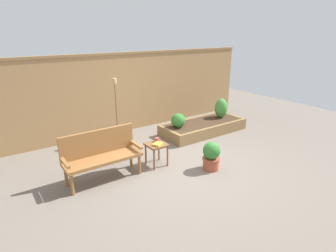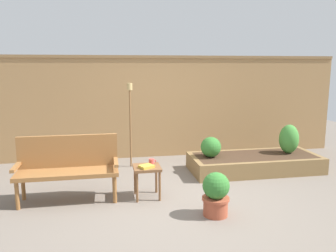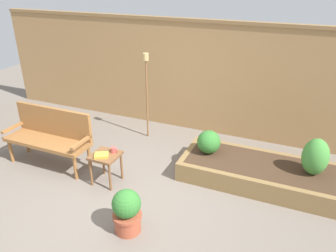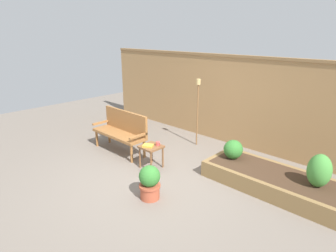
# 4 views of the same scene
# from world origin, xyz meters

# --- Properties ---
(ground_plane) EXTENTS (14.00, 14.00, 0.00)m
(ground_plane) POSITION_xyz_m (0.00, 0.00, 0.00)
(ground_plane) COLOR #70665B
(fence_back) EXTENTS (8.40, 0.14, 2.16)m
(fence_back) POSITION_xyz_m (0.00, 2.60, 1.09)
(fence_back) COLOR #A37A4C
(fence_back) RESTS_ON ground_plane
(garden_bench) EXTENTS (1.44, 0.48, 0.94)m
(garden_bench) POSITION_xyz_m (-1.49, 0.42, 0.54)
(garden_bench) COLOR #936033
(garden_bench) RESTS_ON ground_plane
(side_table) EXTENTS (0.40, 0.40, 0.48)m
(side_table) POSITION_xyz_m (-0.35, 0.27, 0.40)
(side_table) COLOR brown
(side_table) RESTS_ON ground_plane
(cup_on_table) EXTENTS (0.11, 0.08, 0.08)m
(cup_on_table) POSITION_xyz_m (-0.27, 0.38, 0.52)
(cup_on_table) COLOR #CC4C47
(cup_on_table) RESTS_ON side_table
(book_on_table) EXTENTS (0.25, 0.23, 0.04)m
(book_on_table) POSITION_xyz_m (-0.37, 0.20, 0.50)
(book_on_table) COLOR gold
(book_on_table) RESTS_ON side_table
(potted_boxwood) EXTENTS (0.36, 0.36, 0.59)m
(potted_boxwood) POSITION_xyz_m (0.46, -0.52, 0.30)
(potted_boxwood) COLOR #A84C33
(potted_boxwood) RESTS_ON ground_plane
(raised_planter_bed) EXTENTS (2.40, 1.00, 0.30)m
(raised_planter_bed) POSITION_xyz_m (1.79, 1.20, 0.15)
(raised_planter_bed) COLOR olive
(raised_planter_bed) RESTS_ON ground_plane
(shrub_near_bench) EXTENTS (0.37, 0.37, 0.37)m
(shrub_near_bench) POSITION_xyz_m (0.94, 1.24, 0.49)
(shrub_near_bench) COLOR brown
(shrub_near_bench) RESTS_ON raised_planter_bed
(shrub_far_corner) EXTENTS (0.36, 0.36, 0.55)m
(shrub_far_corner) POSITION_xyz_m (2.49, 1.24, 0.58)
(shrub_far_corner) COLOR brown
(shrub_far_corner) RESTS_ON raised_planter_bed
(tiki_torch) EXTENTS (0.10, 0.10, 1.63)m
(tiki_torch) POSITION_xyz_m (-0.47, 1.90, 1.12)
(tiki_torch) COLOR brown
(tiki_torch) RESTS_ON ground_plane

